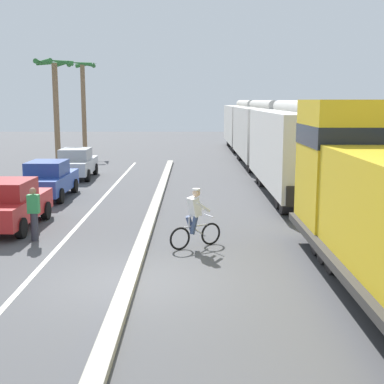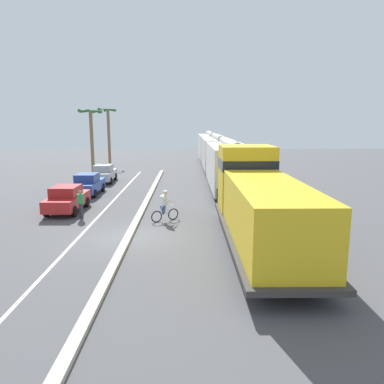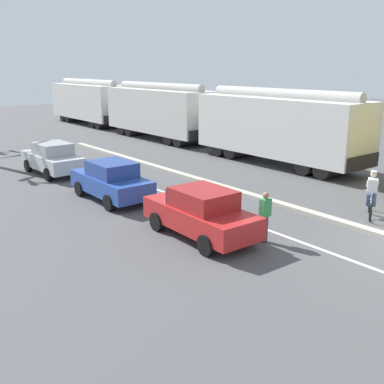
{
  "view_description": "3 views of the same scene",
  "coord_description": "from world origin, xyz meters",
  "px_view_note": "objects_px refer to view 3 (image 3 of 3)",
  "views": [
    {
      "loc": [
        1.46,
        -11.98,
        4.19
      ],
      "look_at": [
        1.45,
        3.86,
        1.46
      ],
      "focal_mm": 50.0,
      "sensor_mm": 36.0,
      "label": 1
    },
    {
      "loc": [
        2.79,
        -17.27,
        5.43
      ],
      "look_at": [
        3.05,
        2.17,
        1.79
      ],
      "focal_mm": 35.0,
      "sensor_mm": 36.0,
      "label": 2
    },
    {
      "loc": [
        -13.3,
        -5.21,
        5.33
      ],
      "look_at": [
        -3.33,
        7.24,
        0.86
      ],
      "focal_mm": 42.0,
      "sensor_mm": 36.0,
      "label": 3
    }
  ],
  "objects_px": {
    "hopper_car_middle": "(159,111)",
    "parked_car_blue": "(111,180)",
    "parked_car_red": "(201,213)",
    "parked_car_silver": "(52,158)",
    "cyclist": "(371,195)",
    "pedestrian_by_cars": "(265,216)",
    "hopper_car_trailing": "(89,102)",
    "hopper_car_lead": "(279,127)"
  },
  "relations": [
    {
      "from": "hopper_car_lead",
      "to": "pedestrian_by_cars",
      "type": "relative_size",
      "value": 6.54
    },
    {
      "from": "parked_car_silver",
      "to": "hopper_car_middle",
      "type": "bearing_deg",
      "value": 29.17
    },
    {
      "from": "cyclist",
      "to": "pedestrian_by_cars",
      "type": "bearing_deg",
      "value": 171.03
    },
    {
      "from": "parked_car_blue",
      "to": "pedestrian_by_cars",
      "type": "height_order",
      "value": "same"
    },
    {
      "from": "parked_car_blue",
      "to": "hopper_car_trailing",
      "type": "bearing_deg",
      "value": 65.59
    },
    {
      "from": "hopper_car_lead",
      "to": "hopper_car_middle",
      "type": "relative_size",
      "value": 1.0
    },
    {
      "from": "parked_car_red",
      "to": "parked_car_blue",
      "type": "relative_size",
      "value": 1.01
    },
    {
      "from": "hopper_car_trailing",
      "to": "cyclist",
      "type": "relative_size",
      "value": 6.18
    },
    {
      "from": "hopper_car_middle",
      "to": "pedestrian_by_cars",
      "type": "relative_size",
      "value": 6.54
    },
    {
      "from": "hopper_car_lead",
      "to": "parked_car_blue",
      "type": "relative_size",
      "value": 2.52
    },
    {
      "from": "parked_car_blue",
      "to": "cyclist",
      "type": "relative_size",
      "value": 2.46
    },
    {
      "from": "parked_car_red",
      "to": "parked_car_silver",
      "type": "xyz_separation_m",
      "value": [
        -0.25,
        11.52,
        0.0
      ]
    },
    {
      "from": "parked_car_red",
      "to": "cyclist",
      "type": "bearing_deg",
      "value": -20.98
    },
    {
      "from": "parked_car_red",
      "to": "pedestrian_by_cars",
      "type": "distance_m",
      "value": 2.03
    },
    {
      "from": "parked_car_red",
      "to": "parked_car_blue",
      "type": "height_order",
      "value": "same"
    },
    {
      "from": "hopper_car_middle",
      "to": "parked_car_silver",
      "type": "bearing_deg",
      "value": -150.83
    },
    {
      "from": "parked_car_blue",
      "to": "cyclist",
      "type": "height_order",
      "value": "cyclist"
    },
    {
      "from": "hopper_car_lead",
      "to": "hopper_car_middle",
      "type": "xyz_separation_m",
      "value": [
        0.0,
        11.6,
        0.0
      ]
    },
    {
      "from": "pedestrian_by_cars",
      "to": "hopper_car_middle",
      "type": "bearing_deg",
      "value": 64.16
    },
    {
      "from": "hopper_car_lead",
      "to": "parked_car_blue",
      "type": "xyz_separation_m",
      "value": [
        -10.71,
        -0.4,
        -1.26
      ]
    },
    {
      "from": "hopper_car_trailing",
      "to": "parked_car_red",
      "type": "bearing_deg",
      "value": -109.88
    },
    {
      "from": "hopper_car_lead",
      "to": "hopper_car_trailing",
      "type": "bearing_deg",
      "value": 90.0
    },
    {
      "from": "hopper_car_lead",
      "to": "pedestrian_by_cars",
      "type": "bearing_deg",
      "value": -140.92
    },
    {
      "from": "parked_car_blue",
      "to": "pedestrian_by_cars",
      "type": "relative_size",
      "value": 2.6
    },
    {
      "from": "parked_car_red",
      "to": "pedestrian_by_cars",
      "type": "relative_size",
      "value": 2.61
    },
    {
      "from": "hopper_car_middle",
      "to": "parked_car_blue",
      "type": "height_order",
      "value": "hopper_car_middle"
    },
    {
      "from": "hopper_car_middle",
      "to": "pedestrian_by_cars",
      "type": "height_order",
      "value": "hopper_car_middle"
    },
    {
      "from": "hopper_car_lead",
      "to": "parked_car_silver",
      "type": "distance_m",
      "value": 12.21
    },
    {
      "from": "parked_car_silver",
      "to": "cyclist",
      "type": "height_order",
      "value": "cyclist"
    },
    {
      "from": "parked_car_blue",
      "to": "parked_car_silver",
      "type": "bearing_deg",
      "value": 90.75
    },
    {
      "from": "parked_car_blue",
      "to": "hopper_car_middle",
      "type": "bearing_deg",
      "value": 48.25
    },
    {
      "from": "hopper_car_trailing",
      "to": "parked_car_silver",
      "type": "distance_m",
      "value": 20.7
    },
    {
      "from": "hopper_car_trailing",
      "to": "parked_car_red",
      "type": "distance_m",
      "value": 31.01
    },
    {
      "from": "parked_car_silver",
      "to": "pedestrian_by_cars",
      "type": "distance_m",
      "value": 13.19
    },
    {
      "from": "hopper_car_middle",
      "to": "parked_car_blue",
      "type": "xyz_separation_m",
      "value": [
        -10.71,
        -12.0,
        -1.26
      ]
    },
    {
      "from": "hopper_car_lead",
      "to": "parked_car_blue",
      "type": "bearing_deg",
      "value": -177.86
    },
    {
      "from": "pedestrian_by_cars",
      "to": "hopper_car_lead",
      "type": "bearing_deg",
      "value": 39.08
    },
    {
      "from": "hopper_car_lead",
      "to": "pedestrian_by_cars",
      "type": "distance_m",
      "value": 11.99
    },
    {
      "from": "parked_car_silver",
      "to": "parked_car_red",
      "type": "bearing_deg",
      "value": -88.75
    },
    {
      "from": "hopper_car_middle",
      "to": "cyclist",
      "type": "relative_size",
      "value": 6.18
    },
    {
      "from": "parked_car_blue",
      "to": "cyclist",
      "type": "bearing_deg",
      "value": -51.44
    },
    {
      "from": "parked_car_red",
      "to": "cyclist",
      "type": "xyz_separation_m",
      "value": [
        6.11,
        -2.34,
        0.0
      ]
    }
  ]
}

